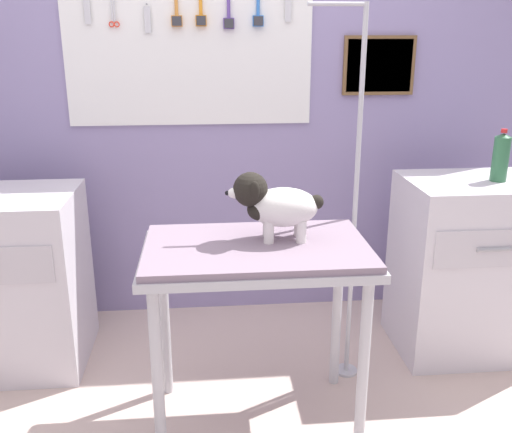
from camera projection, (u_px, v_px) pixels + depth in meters
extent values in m
cube|color=#8B7EAC|center=(219.00, 117.00, 3.14)|extent=(4.00, 0.06, 2.30)
cube|color=white|center=(189.00, 53.00, 2.99)|extent=(1.30, 0.02, 0.76)
cube|color=silver|center=(87.00, 10.00, 2.86)|extent=(0.03, 0.01, 0.13)
cube|color=silver|center=(112.00, 9.00, 2.87)|extent=(0.01, 0.00, 0.11)
cube|color=silver|center=(114.00, 9.00, 2.87)|extent=(0.01, 0.00, 0.11)
torus|color=red|center=(112.00, 24.00, 2.89)|extent=(0.03, 0.01, 0.03)
torus|color=red|center=(117.00, 24.00, 2.90)|extent=(0.03, 0.01, 0.03)
cylinder|color=gray|center=(147.00, 4.00, 2.89)|extent=(0.01, 0.02, 0.01)
cube|color=silver|center=(147.00, 20.00, 2.90)|extent=(0.03, 0.01, 0.13)
cylinder|color=orange|center=(176.00, 6.00, 2.89)|extent=(0.02, 0.02, 0.09)
cube|color=orange|center=(177.00, 21.00, 2.92)|extent=(0.06, 0.02, 0.06)
cube|color=#333338|center=(177.00, 21.00, 2.90)|extent=(0.05, 0.01, 0.05)
cylinder|color=orange|center=(201.00, 6.00, 2.90)|extent=(0.02, 0.02, 0.09)
cube|color=orange|center=(201.00, 21.00, 2.93)|extent=(0.06, 0.02, 0.06)
cube|color=#333338|center=(201.00, 21.00, 2.91)|extent=(0.05, 0.01, 0.05)
cylinder|color=#5C4094|center=(229.00, 9.00, 2.92)|extent=(0.02, 0.02, 0.09)
cube|color=#5C4094|center=(229.00, 23.00, 2.94)|extent=(0.06, 0.02, 0.06)
cube|color=#333338|center=(229.00, 23.00, 2.93)|extent=(0.05, 0.01, 0.05)
cylinder|color=#3370C5|center=(258.00, 6.00, 2.93)|extent=(0.02, 0.02, 0.09)
cube|color=#3370C5|center=(258.00, 21.00, 2.95)|extent=(0.06, 0.02, 0.06)
cube|color=#333338|center=(258.00, 21.00, 2.94)|extent=(0.05, 0.01, 0.05)
cube|color=silver|center=(288.00, 8.00, 2.95)|extent=(0.03, 0.01, 0.13)
cube|color=brown|center=(379.00, 66.00, 3.10)|extent=(0.40, 0.02, 0.32)
cube|color=#A58049|center=(379.00, 66.00, 3.09)|extent=(0.36, 0.01, 0.28)
cylinder|color=#B7B7BC|center=(158.00, 377.00, 2.11)|extent=(0.04, 0.04, 0.74)
cylinder|color=#B7B7BC|center=(363.00, 367.00, 2.18)|extent=(0.04, 0.04, 0.74)
cylinder|color=#B7B7BC|center=(165.00, 320.00, 2.53)|extent=(0.04, 0.04, 0.74)
cylinder|color=#B7B7BC|center=(337.00, 312.00, 2.60)|extent=(0.04, 0.04, 0.74)
cube|color=#B7B7BC|center=(257.00, 255.00, 2.24)|extent=(0.90, 0.57, 0.03)
cube|color=gray|center=(257.00, 248.00, 2.23)|extent=(0.88, 0.55, 0.03)
cylinder|color=#B7B7BC|center=(346.00, 370.00, 2.79)|extent=(0.11, 0.11, 0.01)
cylinder|color=#B7B7BC|center=(355.00, 206.00, 2.53)|extent=(0.02, 0.02, 1.71)
cylinder|color=#B7B7BC|center=(337.00, 4.00, 2.26)|extent=(0.24, 0.02, 0.02)
cylinder|color=white|center=(269.00, 232.00, 2.22)|extent=(0.04, 0.04, 0.09)
cylinder|color=white|center=(268.00, 225.00, 2.30)|extent=(0.04, 0.04, 0.09)
cylinder|color=white|center=(301.00, 231.00, 2.23)|extent=(0.04, 0.04, 0.09)
cylinder|color=white|center=(299.00, 225.00, 2.31)|extent=(0.04, 0.04, 0.09)
ellipsoid|color=white|center=(283.00, 207.00, 2.24)|extent=(0.28, 0.19, 0.16)
ellipsoid|color=black|center=(259.00, 209.00, 2.24)|extent=(0.10, 0.13, 0.09)
sphere|color=black|center=(250.00, 189.00, 2.21)|extent=(0.14, 0.14, 0.14)
ellipsoid|color=white|center=(236.00, 193.00, 2.21)|extent=(0.06, 0.06, 0.04)
sphere|color=black|center=(229.00, 193.00, 2.21)|extent=(0.02, 0.02, 0.02)
ellipsoid|color=black|center=(254.00, 191.00, 2.15)|extent=(0.04, 0.03, 0.08)
ellipsoid|color=black|center=(253.00, 183.00, 2.26)|extent=(0.04, 0.03, 0.08)
sphere|color=black|center=(316.00, 202.00, 2.24)|extent=(0.06, 0.06, 0.06)
cube|color=silver|center=(467.00, 267.00, 2.89)|extent=(0.68, 0.52, 0.91)
cube|color=silver|center=(498.00, 249.00, 2.58)|extent=(0.60, 0.01, 0.18)
cylinder|color=#99999E|center=(499.00, 249.00, 2.58)|extent=(0.20, 0.02, 0.02)
cylinder|color=#2D643F|center=(500.00, 159.00, 2.71)|extent=(0.08, 0.08, 0.21)
cone|color=#2D643F|center=(504.00, 135.00, 2.68)|extent=(0.08, 0.08, 0.02)
cylinder|color=red|center=(504.00, 131.00, 2.67)|extent=(0.03, 0.03, 0.02)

